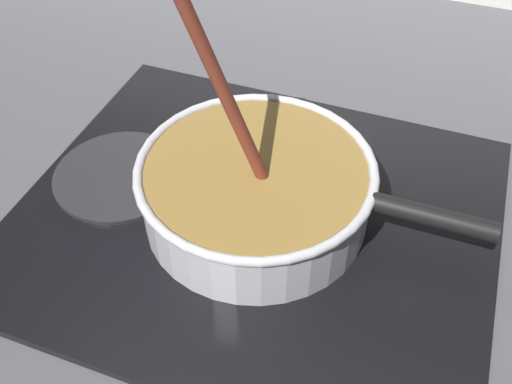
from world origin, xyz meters
The scene contains 5 objects.
ground centered at (0.00, 0.00, -0.02)m, with size 2.40×1.60×0.04m, color #4C4C51.
hob_plate centered at (0.14, 0.13, 0.01)m, with size 0.56×0.48×0.01m, color black.
burner_ring centered at (0.14, 0.13, 0.02)m, with size 0.20×0.20×0.01m, color #592D0C.
spare_burner centered at (-0.04, 0.13, 0.01)m, with size 0.17×0.17×0.01m, color #262628.
cooking_pan centered at (0.14, 0.13, 0.05)m, with size 0.40×0.27×0.34m.
Camera 1 is at (0.31, -0.31, 0.53)m, focal length 41.06 mm.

